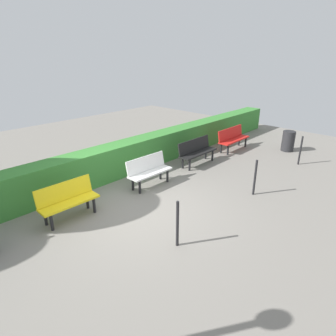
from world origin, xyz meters
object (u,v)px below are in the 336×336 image
at_px(bench_red, 233,138).
at_px(bench_white, 149,170).
at_px(bench_yellow, 68,199).
at_px(bench_black, 197,151).
at_px(trash_bin, 288,141).

relative_size(bench_red, bench_white, 1.18).
relative_size(bench_red, bench_yellow, 1.19).
bearing_deg(bench_black, bench_red, 178.97).
bearing_deg(bench_yellow, bench_white, 179.59).
distance_m(bench_white, trash_bin, 6.14).
xyz_separation_m(bench_white, trash_bin, (-5.93, 1.60, -0.09)).
distance_m(bench_black, trash_bin, 3.98).
distance_m(bench_red, bench_yellow, 7.08).
bearing_deg(bench_white, bench_yellow, -0.06).
xyz_separation_m(bench_black, bench_yellow, (4.84, 0.04, -0.00)).
bearing_deg(trash_bin, bench_yellow, -11.07).
relative_size(bench_white, bench_yellow, 1.01).
bearing_deg(trash_bin, bench_white, -15.15).
bearing_deg(bench_white, trash_bin, 165.87).
bearing_deg(bench_black, trash_bin, 154.64).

